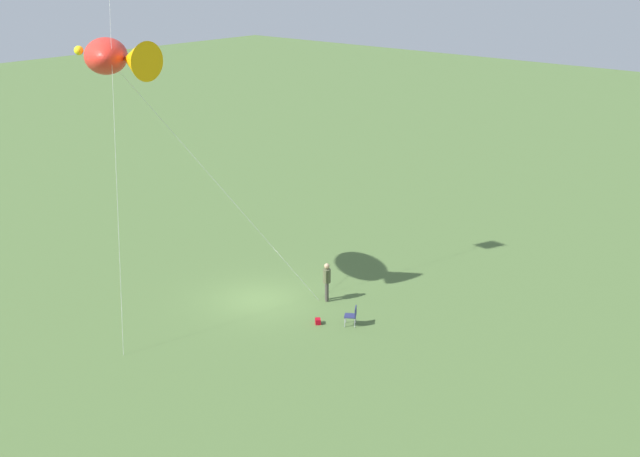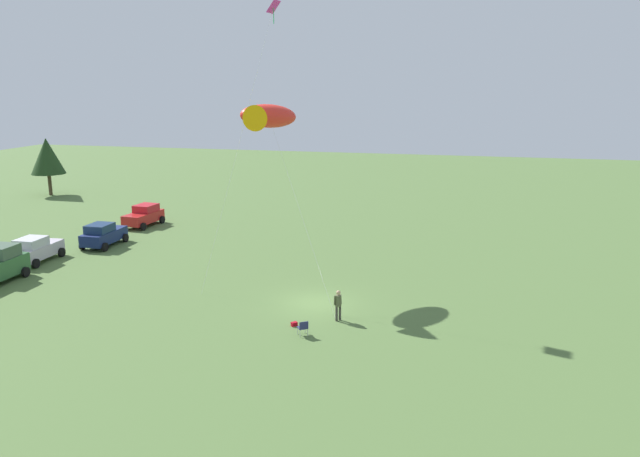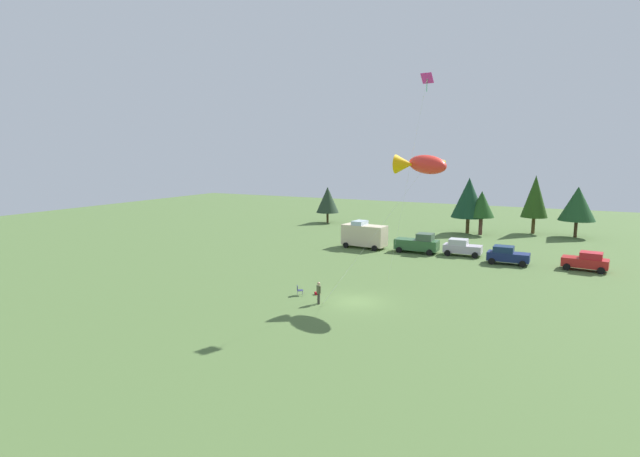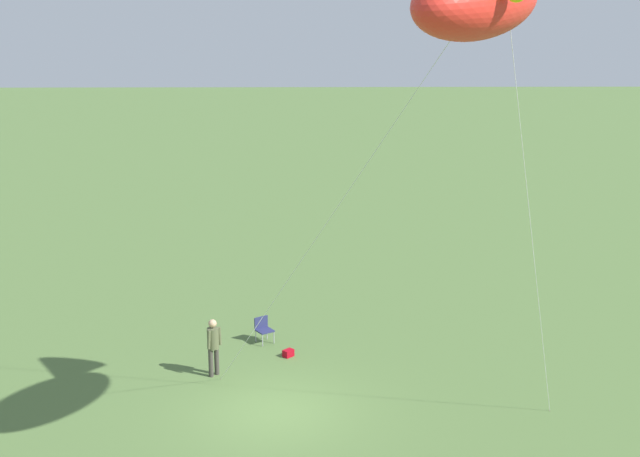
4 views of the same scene
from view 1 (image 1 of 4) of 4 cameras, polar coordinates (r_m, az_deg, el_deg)
ground_plane at (r=39.63m, az=-3.94°, el=-4.56°), size 160.00×160.00×0.00m
person_kite_flyer at (r=39.05m, az=0.43°, el=-3.24°), size 0.50×0.49×1.74m
folding_chair at (r=36.83m, az=2.09°, el=-5.52°), size 0.67×0.67×0.82m
backpack_on_grass at (r=37.10m, az=-0.13°, el=-5.96°), size 0.38×0.38×0.22m
kite_large_fish at (r=37.06m, az=-13.11°, el=10.65°), size 8.58×7.77×11.60m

